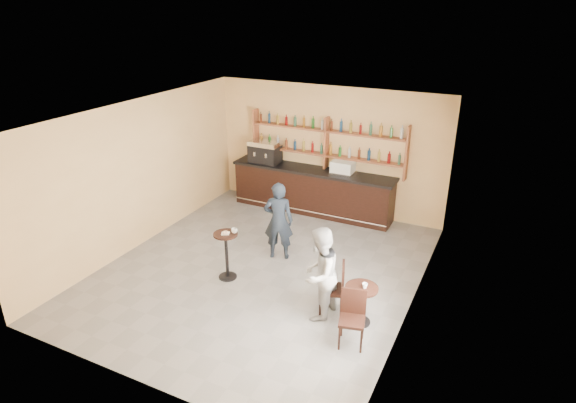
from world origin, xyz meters
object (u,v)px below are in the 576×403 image
at_px(bar_counter, 312,191).
at_px(chair_south, 352,320).
at_px(pedestal_table, 227,256).
at_px(man_main, 278,221).
at_px(espresso_machine, 265,152).
at_px(cafe_table, 361,305).
at_px(chair_west, 331,289).
at_px(pastry_case, 343,168).
at_px(patron_second, 320,274).

height_order(bar_counter, chair_south, bar_counter).
xyz_separation_m(bar_counter, pedestal_table, (-0.22, -3.69, -0.09)).
height_order(bar_counter, man_main, man_main).
distance_m(espresso_machine, chair_south, 6.11).
relative_size(cafe_table, chair_west, 0.72).
bearing_deg(pastry_case, cafe_table, -62.06).
distance_m(pastry_case, chair_west, 4.15).
relative_size(bar_counter, pedestal_table, 4.37).
xyz_separation_m(cafe_table, patron_second, (-0.71, -0.12, 0.48)).
bearing_deg(patron_second, man_main, -129.64).
height_order(espresso_machine, patron_second, espresso_machine).
xyz_separation_m(pastry_case, pedestal_table, (-1.01, -3.69, -0.83)).
relative_size(man_main, cafe_table, 2.40).
height_order(pedestal_table, man_main, man_main).
xyz_separation_m(pedestal_table, man_main, (0.53, 1.19, 0.36)).
bearing_deg(cafe_table, pastry_case, 114.57).
distance_m(espresso_machine, pastry_case, 2.16).
distance_m(bar_counter, chair_west, 4.38).
relative_size(pastry_case, cafe_table, 0.78).
xyz_separation_m(bar_counter, patron_second, (1.88, -4.04, 0.26)).
xyz_separation_m(pedestal_table, patron_second, (2.10, -0.35, 0.35)).
bearing_deg(pastry_case, chair_south, -64.45).
xyz_separation_m(bar_counter, chair_west, (2.04, -3.87, -0.09)).
distance_m(espresso_machine, pedestal_table, 3.98).
xyz_separation_m(man_main, cafe_table, (2.27, -1.41, -0.49)).
distance_m(cafe_table, chair_south, 0.61).
distance_m(pastry_case, cafe_table, 4.42).
bearing_deg(patron_second, chair_west, 141.51).
distance_m(bar_counter, patron_second, 4.47).
distance_m(pastry_case, patron_second, 4.21).
bearing_deg(man_main, pedestal_table, 46.27).
distance_m(pedestal_table, cafe_table, 2.82).
xyz_separation_m(pedestal_table, cafe_table, (2.81, -0.23, -0.13)).
bearing_deg(chair_south, pastry_case, 98.35).
bearing_deg(bar_counter, cafe_table, -56.57).
xyz_separation_m(bar_counter, cafe_table, (2.59, -3.92, -0.22)).
bearing_deg(chair_south, pedestal_table, 149.97).
bearing_deg(cafe_table, espresso_machine, 135.17).
bearing_deg(bar_counter, man_main, -82.83).
xyz_separation_m(cafe_table, chair_west, (-0.55, 0.05, 0.13)).
bearing_deg(chair_west, espresso_machine, -158.06).
bearing_deg(pastry_case, man_main, -97.47).
distance_m(man_main, patron_second, 2.19).
bearing_deg(chair_west, patron_second, -62.62).
distance_m(man_main, chair_west, 2.23).
relative_size(pedestal_table, patron_second, 0.58).
xyz_separation_m(espresso_machine, patron_second, (3.24, -4.04, -0.59)).
relative_size(espresso_machine, pastry_case, 1.43).
bearing_deg(espresso_machine, man_main, -57.13).
bearing_deg(espresso_machine, cafe_table, -45.65).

